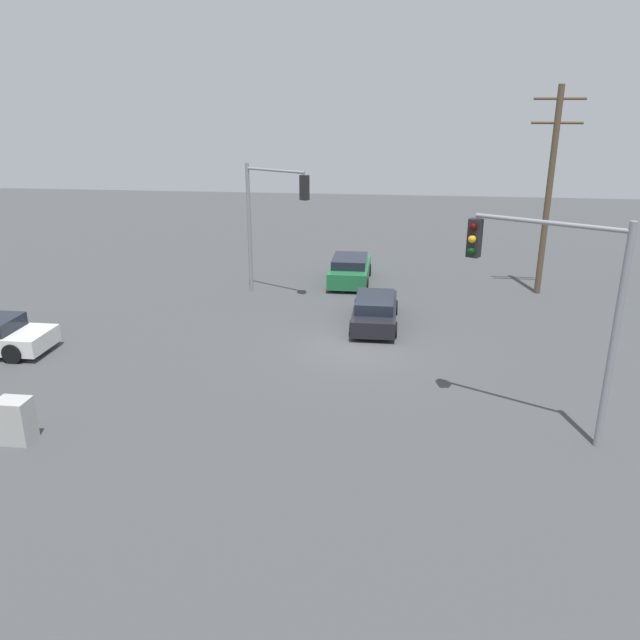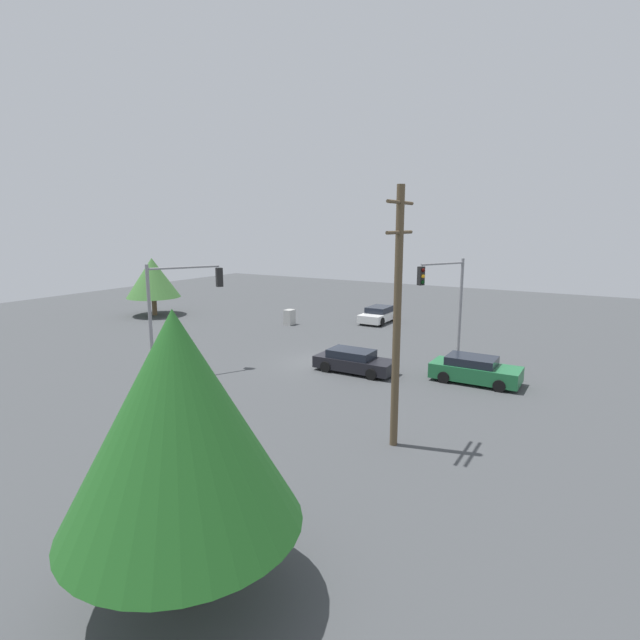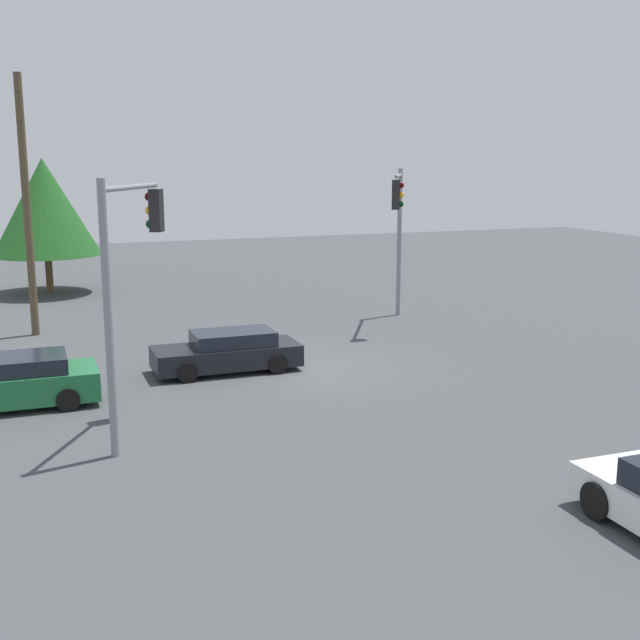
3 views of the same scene
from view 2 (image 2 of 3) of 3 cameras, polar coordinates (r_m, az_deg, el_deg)
name	(u,v)px [view 2 (image 2 of 3)]	position (r m, az deg, el deg)	size (l,w,h in m)	color
ground_plane	(321,363)	(29.38, 0.06, -4.97)	(80.00, 80.00, 0.00)	#424447
sedan_green	(475,370)	(26.97, 17.26, -5.48)	(2.00, 4.43, 1.36)	#1E6638
sedan_dark	(354,361)	(27.62, 3.91, -4.73)	(1.84, 4.45, 1.25)	black
sedan_white	(378,315)	(41.68, 6.70, 0.61)	(4.22, 2.01, 1.31)	silver
traffic_signal_main	(445,292)	(30.17, 14.10, 3.12)	(3.16, 1.86, 6.04)	gray
traffic_signal_cross	(180,298)	(27.79, -15.73, 2.44)	(3.70, 2.13, 6.01)	gray
utility_pole_tall	(397,313)	(17.77, 8.82, 0.81)	(2.20, 0.28, 9.36)	brown
electrical_cabinet	(289,317)	(40.52, -3.51, 0.32)	(0.86, 0.66, 1.22)	#B2B2AD
tree_right	(153,278)	(46.76, -18.58, 4.60)	(4.68, 4.68, 5.11)	brown
tree_far	(178,420)	(10.70, -15.92, -10.92)	(5.04, 5.04, 6.43)	brown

